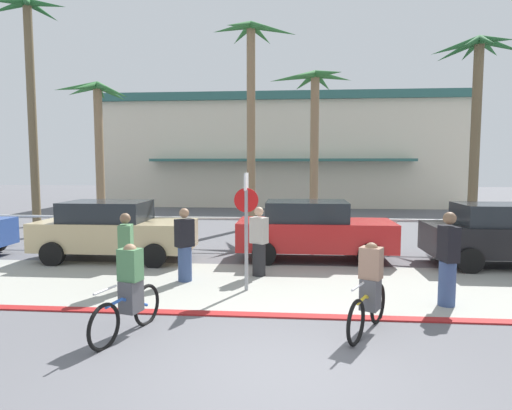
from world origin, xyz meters
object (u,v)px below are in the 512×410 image
object	(u,v)px
palm_tree_2	(251,81)
palm_tree_3	(314,112)
palm_tree_0	(29,67)
car_tan_1	(114,230)
pedestrian_0	(259,244)
car_red_2	(313,230)
pedestrian_3	(126,255)
cyclist_blue_1	(129,292)
pedestrian_1	(448,263)
cyclist_yellow_0	(370,290)
pedestrian_2	(185,248)
palm_tree_4	(476,86)
stop_sign_bike_lane	(246,214)
palm_tree_1	(97,117)
car_black_3	(510,235)

from	to	relation	value
palm_tree_2	palm_tree_3	distance (m)	2.92
palm_tree_0	car_tan_1	distance (m)	10.93
palm_tree_0	pedestrian_0	xyz separation A→B (m)	(10.60, -8.06, -6.15)
car_red_2	pedestrian_3	bearing A→B (deg)	-139.14
cyclist_blue_1	pedestrian_1	distance (m)	5.90
car_tan_1	cyclist_blue_1	world-z (taller)	car_tan_1
pedestrian_1	cyclist_yellow_0	bearing A→B (deg)	-140.55
cyclist_blue_1	pedestrian_2	distance (m)	3.22
palm_tree_3	cyclist_blue_1	world-z (taller)	palm_tree_3
car_tan_1	cyclist_blue_1	xyz separation A→B (m)	(2.50, -5.39, -0.18)
cyclist_blue_1	palm_tree_3	bearing A→B (deg)	74.21
car_red_2	car_tan_1	bearing A→B (deg)	-174.72
car_tan_1	palm_tree_4	bearing A→B (deg)	25.51
stop_sign_bike_lane	palm_tree_1	xyz separation A→B (m)	(-7.42, 9.21, 3.06)
palm_tree_3	cyclist_yellow_0	distance (m)	12.48
stop_sign_bike_lane	cyclist_yellow_0	distance (m)	3.24
palm_tree_1	palm_tree_2	bearing A→B (deg)	2.45
cyclist_yellow_0	pedestrian_2	size ratio (longest dim) A/B	0.95
palm_tree_0	palm_tree_3	world-z (taller)	palm_tree_0
pedestrian_2	pedestrian_0	bearing A→B (deg)	21.09
palm_tree_2	cyclist_yellow_0	xyz separation A→B (m)	(3.06, -11.60, -5.53)
cyclist_blue_1	pedestrian_0	xyz separation A→B (m)	(1.79, 3.86, 0.10)
palm_tree_0	car_red_2	world-z (taller)	palm_tree_0
palm_tree_4	car_black_3	world-z (taller)	palm_tree_4
cyclist_blue_1	pedestrian_1	xyz separation A→B (m)	(5.59, 1.87, 0.17)
palm_tree_1	car_red_2	distance (m)	11.41
palm_tree_0	pedestrian_2	world-z (taller)	palm_tree_0
palm_tree_0	cyclist_yellow_0	size ratio (longest dim) A/B	5.97
pedestrian_0	palm_tree_2	bearing A→B (deg)	96.77
cyclist_yellow_0	cyclist_blue_1	size ratio (longest dim) A/B	0.93
palm_tree_0	pedestrian_1	world-z (taller)	palm_tree_0
palm_tree_2	pedestrian_1	bearing A→B (deg)	-64.92
palm_tree_1	pedestrian_3	world-z (taller)	palm_tree_1
palm_tree_1	pedestrian_0	distance (m)	11.65
stop_sign_bike_lane	pedestrian_1	distance (m)	4.11
car_black_3	pedestrian_0	bearing A→B (deg)	-166.30
car_tan_1	car_red_2	bearing A→B (deg)	5.28
pedestrian_0	palm_tree_3	bearing A→B (deg)	78.78
car_tan_1	palm_tree_1	bearing A→B (deg)	117.30
cyclist_blue_1	cyclist_yellow_0	bearing A→B (deg)	6.80
palm_tree_1	palm_tree_2	xyz separation A→B (m)	(6.62, 0.28, 1.49)
stop_sign_bike_lane	palm_tree_4	world-z (taller)	palm_tree_4
stop_sign_bike_lane	pedestrian_2	distance (m)	1.86
palm_tree_0	car_tan_1	bearing A→B (deg)	-46.01
car_red_2	cyclist_blue_1	distance (m)	6.72
car_black_3	pedestrian_2	world-z (taller)	pedestrian_2
palm_tree_0	car_black_3	size ratio (longest dim) A/B	2.23
palm_tree_1	pedestrian_0	bearing A→B (deg)	-46.18
stop_sign_bike_lane	palm_tree_0	xyz separation A→B (m)	(-10.43, 9.35, 5.26)
palm_tree_2	pedestrian_3	bearing A→B (deg)	-100.31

